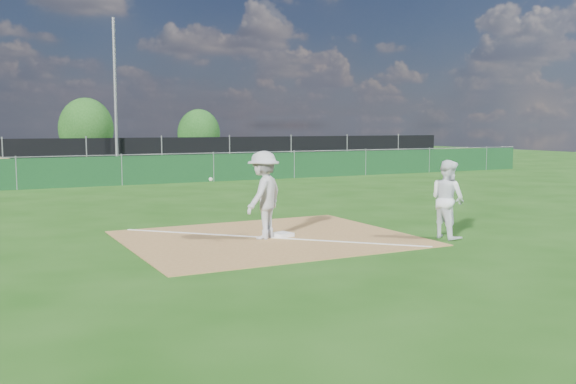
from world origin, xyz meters
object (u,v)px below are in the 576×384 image
object	(u,v)px
car_mid	(70,153)
tree_mid	(86,129)
car_right	(168,155)
light_pole	(115,96)
play_at_first	(264,195)
tree_right	(199,134)
first_base	(282,235)
runner	(447,199)

from	to	relation	value
car_mid	tree_mid	distance (m)	6.78
car_right	light_pole	bearing A→B (deg)	142.66
car_right	car_mid	bearing A→B (deg)	94.43
car_mid	play_at_first	bearing A→B (deg)	155.33
light_pole	car_mid	xyz separation A→B (m)	(-1.66, 4.72, -3.15)
car_mid	tree_right	distance (m)	11.18
first_base	runner	world-z (taller)	runner
light_pole	car_mid	bearing A→B (deg)	109.34
car_mid	tree_right	world-z (taller)	tree_right
play_at_first	car_right	world-z (taller)	play_at_first
light_pole	first_base	distance (m)	22.08
first_base	car_mid	world-z (taller)	car_mid
light_pole	runner	distance (m)	23.71
first_base	car_right	world-z (taller)	car_right
play_at_first	car_right	size ratio (longest dim) A/B	0.46
runner	tree_right	bearing A→B (deg)	-12.28
car_mid	tree_mid	bearing A→B (deg)	-42.55
first_base	car_right	bearing A→B (deg)	78.54
light_pole	play_at_first	world-z (taller)	light_pole
light_pole	car_mid	world-z (taller)	light_pole
first_base	runner	bearing A→B (deg)	-28.44
car_mid	light_pole	bearing A→B (deg)	174.59
play_at_first	tree_right	distance (m)	33.27
car_right	tree_right	world-z (taller)	tree_right
light_pole	car_right	world-z (taller)	light_pole
runner	car_mid	distance (m)	28.37
first_base	runner	size ratio (longest dim) A/B	0.23
light_pole	tree_mid	distance (m)	11.19
light_pole	play_at_first	bearing A→B (deg)	-94.26
runner	car_right	world-z (taller)	runner
first_base	tree_mid	size ratio (longest dim) A/B	0.09
runner	car_right	distance (m)	28.26
runner	car_mid	bearing A→B (deg)	5.44
light_pole	car_right	size ratio (longest dim) A/B	1.96
play_at_first	tree_right	xyz separation A→B (m)	(9.71, 31.81, 0.90)
first_base	tree_right	bearing A→B (deg)	73.76
runner	tree_right	size ratio (longest dim) A/B	0.47
light_pole	car_mid	distance (m)	5.92
car_mid	car_right	world-z (taller)	car_mid
first_base	runner	xyz separation A→B (m)	(3.17, -1.72, 0.80)
car_mid	tree_mid	world-z (taller)	tree_mid
first_base	tree_mid	bearing A→B (deg)	87.31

